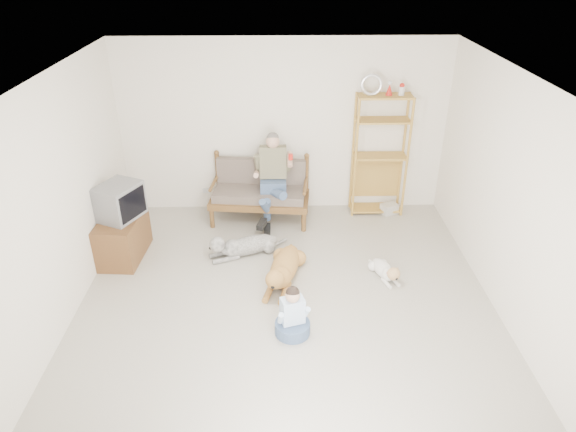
{
  "coord_description": "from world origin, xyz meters",
  "views": [
    {
      "loc": [
        -0.08,
        -4.79,
        3.91
      ],
      "look_at": [
        0.04,
        1.0,
        0.76
      ],
      "focal_mm": 32.0,
      "sensor_mm": 36.0,
      "label": 1
    }
  ],
  "objects_px": {
    "golden_retriever": "(283,270)",
    "etagere": "(380,155)",
    "tv_stand": "(122,237)",
    "loveseat": "(260,190)"
  },
  "relations": [
    {
      "from": "loveseat",
      "to": "golden_retriever",
      "type": "relative_size",
      "value": 1.16
    },
    {
      "from": "golden_retriever",
      "to": "tv_stand",
      "type": "bearing_deg",
      "value": 178.15
    },
    {
      "from": "golden_retriever",
      "to": "etagere",
      "type": "bearing_deg",
      "value": 65.49
    },
    {
      "from": "tv_stand",
      "to": "golden_retriever",
      "type": "distance_m",
      "value": 2.28
    },
    {
      "from": "etagere",
      "to": "tv_stand",
      "type": "height_order",
      "value": "etagere"
    },
    {
      "from": "etagere",
      "to": "tv_stand",
      "type": "relative_size",
      "value": 2.37
    },
    {
      "from": "etagere",
      "to": "golden_retriever",
      "type": "distance_m",
      "value": 2.56
    },
    {
      "from": "golden_retriever",
      "to": "loveseat",
      "type": "bearing_deg",
      "value": 115.23
    },
    {
      "from": "loveseat",
      "to": "golden_retriever",
      "type": "height_order",
      "value": "loveseat"
    },
    {
      "from": "loveseat",
      "to": "tv_stand",
      "type": "distance_m",
      "value": 2.16
    }
  ]
}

